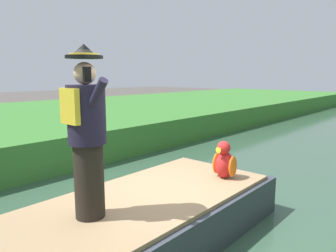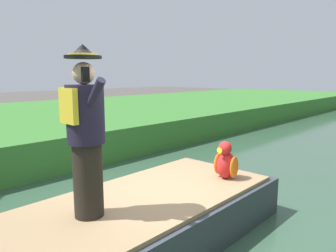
% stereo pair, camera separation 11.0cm
% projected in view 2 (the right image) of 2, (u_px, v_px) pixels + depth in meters
% --- Properties ---
extents(ground_plane, '(80.00, 80.00, 0.00)m').
position_uv_depth(ground_plane, '(162.00, 239.00, 4.41)').
color(ground_plane, '#4C4742').
extents(canal_water, '(6.62, 48.00, 0.10)m').
position_uv_depth(canal_water, '(161.00, 236.00, 4.40)').
color(canal_water, '#33513D').
rests_on(canal_water, ground).
extents(boat, '(1.88, 4.24, 0.61)m').
position_uv_depth(boat, '(139.00, 221.00, 4.06)').
color(boat, '#333842').
rests_on(boat, canal_water).
extents(person_pirate, '(0.61, 0.42, 1.85)m').
position_uv_depth(person_pirate, '(86.00, 133.00, 3.37)').
color(person_pirate, black).
rests_on(person_pirate, boat).
extents(parrot_plush, '(0.36, 0.34, 0.57)m').
position_uv_depth(parrot_plush, '(226.00, 162.00, 4.75)').
color(parrot_plush, red).
rests_on(parrot_plush, boat).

